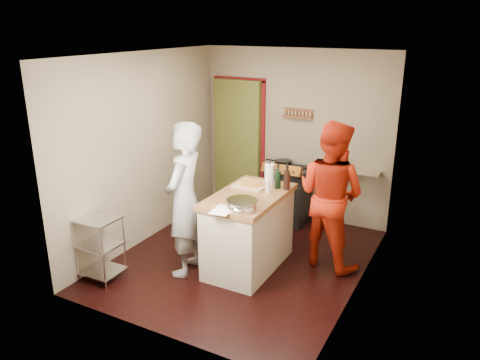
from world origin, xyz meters
name	(u,v)px	position (x,y,z in m)	size (l,w,h in m)	color
floor	(242,259)	(0.00, 0.00, 0.00)	(3.50, 3.50, 0.00)	black
back_wall	(258,141)	(-0.64, 1.78, 1.13)	(3.00, 0.44, 2.60)	gray
left_wall	(145,149)	(-1.50, 0.00, 1.30)	(0.04, 3.50, 2.60)	gray
right_wall	(365,183)	(1.50, 0.00, 1.30)	(0.04, 3.50, 2.60)	gray
ceiling	(242,54)	(0.00, 0.00, 2.61)	(3.00, 3.50, 0.02)	white
stove	(288,194)	(0.05, 1.42, 0.45)	(0.60, 0.63, 1.00)	black
wire_shelving	(100,245)	(-1.28, -1.20, 0.44)	(0.48, 0.40, 0.80)	silver
island	(249,229)	(0.16, -0.11, 0.51)	(0.76, 1.40, 1.28)	beige
person_stripe	(185,200)	(-0.47, -0.57, 0.94)	(0.69, 0.45, 1.88)	#BBBBC0
person_red	(330,195)	(1.00, 0.45, 0.93)	(0.90, 0.70, 1.86)	#B3200B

